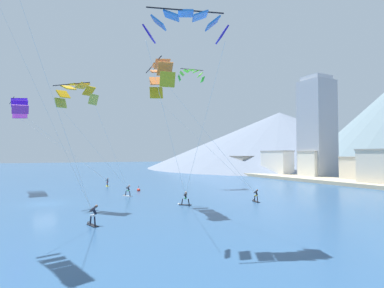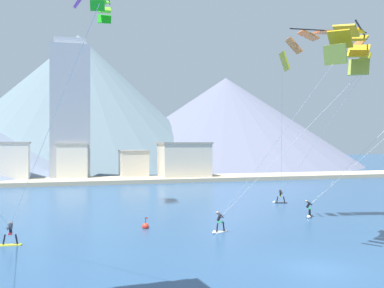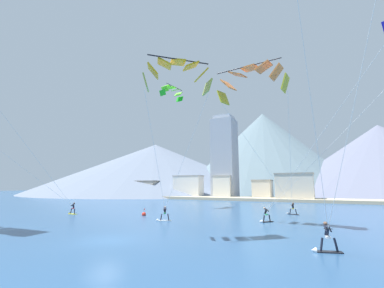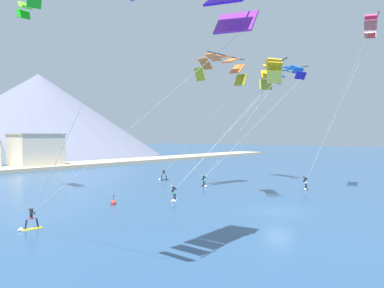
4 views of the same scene
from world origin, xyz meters
TOP-DOWN VIEW (x-y plane):
  - ground_plane at (0.00, 0.00)m, footprint 400.00×400.00m
  - kitesurfer_near_lead at (-17.15, 10.71)m, footprint 1.77×0.61m
  - kitesurfer_near_trail at (14.05, 3.34)m, footprint 1.78×0.89m
  - kitesurfer_mid_center at (-2.06, 10.51)m, footprint 1.70×1.24m
  - kitesurfer_far_left at (8.38, 14.60)m, footprint 1.39×1.62m
  - kitesurfer_far_right at (10.16, 23.88)m, footprint 1.78×0.81m
  - parafoil_kite_near_lead at (-16.09, -3.84)m, footprint 8.53×16.07m
  - parafoil_kite_mid_center at (4.06, 2.89)m, footprint 8.49×10.01m
  - parafoil_kite_far_left at (20.80, 8.88)m, footprint 14.15×8.96m
  - parafoil_kite_far_right at (8.12, 11.71)m, footprint 7.87×13.35m
  - parafoil_kite_distant_high_outer at (-9.72, 24.72)m, footprint 2.55×5.20m
  - race_marker_buoy at (-7.14, 13.78)m, footprint 0.56×0.56m
  - shoreline_strip at (0.00, 55.82)m, footprint 180.00×10.00m
  - shore_building_promenade_mid at (-24.12, 59.21)m, footprint 9.53×4.20m
  - shore_building_quay_east at (-1.00, 60.71)m, footprint 5.23×5.64m
  - shore_building_quay_west at (-39.24, 57.85)m, footprint 8.14×4.87m
  - shore_building_old_town at (-12.33, 60.15)m, footprint 5.50×5.26m
  - highrise_tower at (-12.65, 62.08)m, footprint 7.00×7.00m
  - mountain_peak_east_shoulder at (-63.86, 97.79)m, footprint 121.10×121.10m

SIDE VIEW (x-z plane):
  - ground_plane at x=0.00m, z-range 0.00..0.00m
  - race_marker_buoy at x=-7.14m, z-range -0.35..0.67m
  - shoreline_strip at x=0.00m, z-range 0.00..0.70m
  - kitesurfer_near_lead at x=-17.15m, z-range -0.38..1.27m
  - kitesurfer_far_right at x=10.16m, z-range -0.38..1.29m
  - kitesurfer_far_left at x=8.38m, z-range -0.36..1.28m
  - kitesurfer_mid_center at x=-2.06m, z-range -0.35..1.32m
  - kitesurfer_near_trail at x=14.05m, z-range -0.33..1.48m
  - shore_building_quay_east at x=-1.00m, z-range 0.01..5.55m
  - shore_building_quay_west at x=-39.24m, z-range 0.01..5.56m
  - shore_building_old_town at x=-12.33m, z-range 0.01..6.90m
  - shore_building_promenade_mid at x=-24.12m, z-range 0.01..7.11m
  - mountain_peak_east_shoulder at x=-63.86m, z-range 0.00..25.43m
  - highrise_tower at x=-12.65m, z-range -0.21..25.75m
  - parafoil_kite_mid_center at x=4.06m, z-range 6.67..19.59m
  - parafoil_kite_near_lead at x=-16.09m, z-range 7.07..20.94m
  - parafoil_kite_far_right at x=8.12m, z-range 7.58..22.93m
  - parafoil_kite_far_left at x=20.80m, z-range 8.01..23.43m
  - parafoil_kite_distant_high_outer at x=-9.72m, z-range 20.20..22.47m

